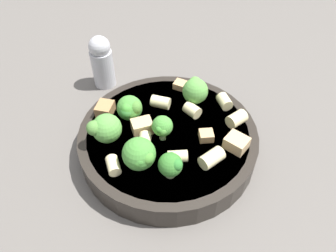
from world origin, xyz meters
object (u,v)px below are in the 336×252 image
(rigatoni_1, at_px, (237,119))
(chicken_chunk_4, at_px, (105,109))
(broccoli_floret_3, at_px, (139,155))
(chicken_chunk_3, at_px, (180,85))
(pepper_shaker, at_px, (102,61))
(broccoli_floret_2, at_px, (106,128))
(rigatoni_2, at_px, (178,156))
(rigatoni_3, at_px, (192,110))
(broccoli_floret_4, at_px, (196,90))
(rigatoni_7, at_px, (161,102))
(chicken_chunk_0, at_px, (206,136))
(pasta_bowl, at_px, (168,139))
(broccoli_floret_5, at_px, (130,108))
(rigatoni_6, at_px, (212,158))
(broccoli_floret_0, at_px, (171,164))
(rigatoni_4, at_px, (145,143))
(chicken_chunk_2, at_px, (236,143))
(rigatoni_5, at_px, (113,165))
(chicken_chunk_1, at_px, (142,127))
(rigatoni_0, at_px, (224,101))

(rigatoni_1, height_order, chicken_chunk_4, rigatoni_1)
(broccoli_floret_3, distance_m, rigatoni_1, 0.14)
(chicken_chunk_3, xyz_separation_m, pepper_shaker, (0.10, 0.08, 0.00))
(broccoli_floret_2, bearing_deg, broccoli_floret_3, -161.28)
(broccoli_floret_3, relative_size, rigatoni_2, 1.86)
(rigatoni_3, height_order, chicken_chunk_4, rigatoni_3)
(broccoli_floret_3, bearing_deg, broccoli_floret_4, -58.56)
(rigatoni_7, bearing_deg, broccoli_floret_2, 107.12)
(chicken_chunk_0, bearing_deg, broccoli_floret_4, -18.45)
(chicken_chunk_3, bearing_deg, chicken_chunk_0, 169.46)
(pasta_bowl, distance_m, broccoli_floret_5, 0.06)
(broccoli_floret_3, height_order, rigatoni_6, broccoli_floret_3)
(broccoli_floret_2, relative_size, broccoli_floret_3, 0.97)
(broccoli_floret_0, relative_size, rigatoni_1, 1.34)
(rigatoni_1, bearing_deg, rigatoni_6, 122.10)
(rigatoni_4, height_order, chicken_chunk_2, same)
(rigatoni_1, height_order, rigatoni_3, rigatoni_1)
(chicken_chunk_2, xyz_separation_m, pepper_shaker, (0.23, 0.09, 0.00))
(rigatoni_1, distance_m, rigatoni_5, 0.17)
(chicken_chunk_0, bearing_deg, rigatoni_1, -84.98)
(rigatoni_6, height_order, chicken_chunk_2, rigatoni_6)
(chicken_chunk_4, height_order, pepper_shaker, pepper_shaker)
(rigatoni_6, xyz_separation_m, chicken_chunk_1, (0.08, 0.05, 0.00))
(chicken_chunk_2, xyz_separation_m, chicken_chunk_3, (0.13, 0.01, -0.00))
(broccoli_floret_5, relative_size, rigatoni_5, 1.59)
(broccoli_floret_0, relative_size, rigatoni_5, 1.45)
(rigatoni_7, bearing_deg, chicken_chunk_4, 72.79)
(broccoli_floret_2, bearing_deg, rigatoni_7, -72.88)
(chicken_chunk_3, bearing_deg, broccoli_floret_4, -176.65)
(pasta_bowl, height_order, rigatoni_4, rigatoni_4)
(broccoli_floret_2, bearing_deg, rigatoni_1, -106.81)
(broccoli_floret_3, bearing_deg, chicken_chunk_4, 2.70)
(broccoli_floret_0, height_order, rigatoni_4, broccoli_floret_0)
(chicken_chunk_4, bearing_deg, pasta_bowl, -139.08)
(broccoli_floret_4, height_order, chicken_chunk_1, broccoli_floret_4)
(rigatoni_3, bearing_deg, pepper_shaker, 23.95)
(broccoli_floret_4, bearing_deg, chicken_chunk_2, -177.93)
(rigatoni_3, height_order, rigatoni_5, rigatoni_3)
(pasta_bowl, height_order, chicken_chunk_3, chicken_chunk_3)
(rigatoni_4, bearing_deg, rigatoni_6, -133.68)
(rigatoni_4, distance_m, pepper_shaker, 0.18)
(rigatoni_1, distance_m, rigatoni_7, 0.10)
(broccoli_floret_3, height_order, chicken_chunk_0, broccoli_floret_3)
(broccoli_floret_3, distance_m, broccoli_floret_4, 0.13)
(chicken_chunk_1, height_order, chicken_chunk_2, chicken_chunk_1)
(chicken_chunk_0, bearing_deg, chicken_chunk_4, 43.59)
(rigatoni_0, distance_m, chicken_chunk_3, 0.07)
(rigatoni_2, relative_size, chicken_chunk_4, 0.95)
(rigatoni_0, bearing_deg, pasta_bowl, 94.96)
(pasta_bowl, height_order, rigatoni_6, rigatoni_6)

